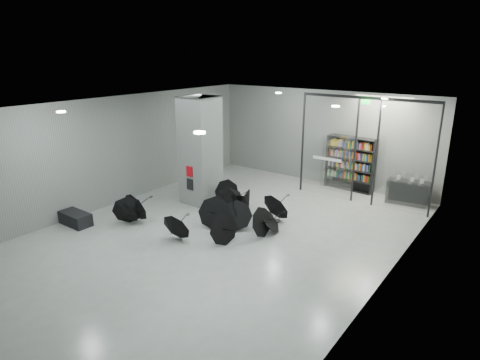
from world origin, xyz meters
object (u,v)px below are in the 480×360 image
Objects in this scene: bookshelf at (350,164)px; shop_counter at (408,192)px; bench at (74,218)px; umbrella_cluster at (216,214)px; column at (200,151)px.

bookshelf reaches higher than shop_counter.
shop_counter reaches higher than bench.
bookshelf is 2.55m from shop_counter.
bench is 0.89× the size of shop_counter.
umbrella_cluster is (-4.66, -5.73, -0.13)m from shop_counter.
bookshelf is at bearing 50.01° from column.
umbrella_cluster is (-2.22, -6.04, -0.80)m from bookshelf.
umbrella_cluster reaches higher than bench.
bench is (-2.00, -4.16, -1.79)m from column.
shop_counter is at bearing -3.26° from bookshelf.
shop_counter is (6.43, 4.44, -1.55)m from column.
column is 6.26m from bookshelf.
bench is 10.77m from bookshelf.
column is at bearing -125.94° from bookshelf.
column reaches higher than bookshelf.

